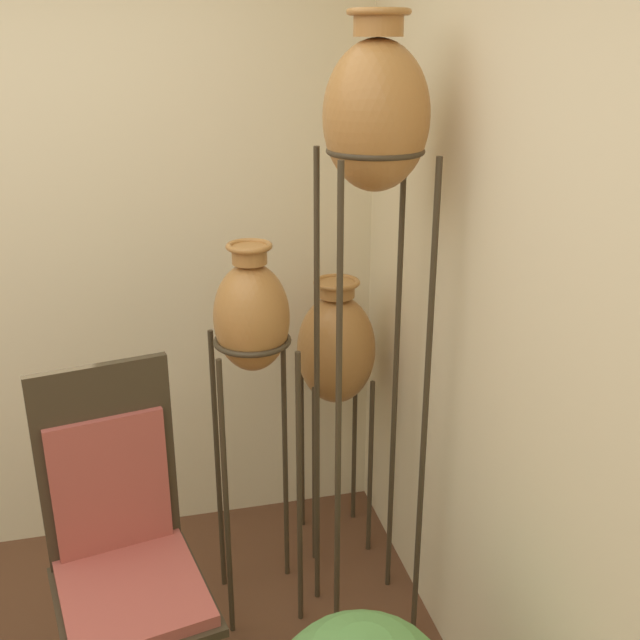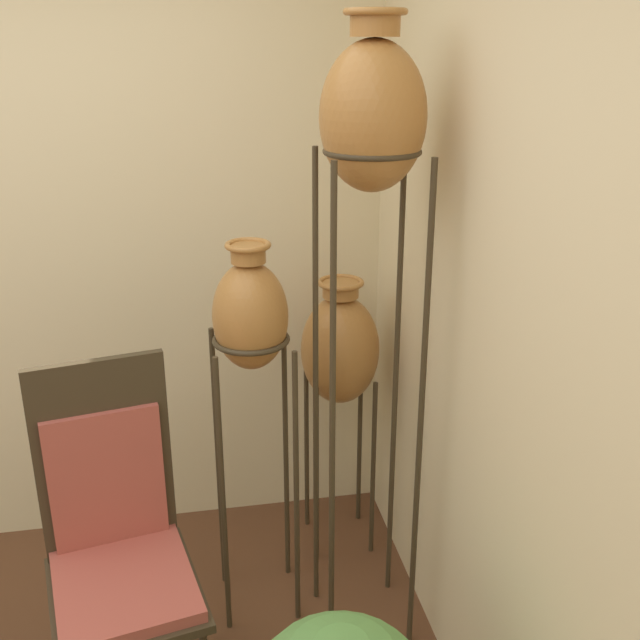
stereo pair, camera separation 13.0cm
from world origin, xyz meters
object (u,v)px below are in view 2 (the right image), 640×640
object	(u,v)px
vase_stand_short	(340,351)
chair	(116,534)
vase_stand_tall	(373,133)
vase_stand_medium	(251,325)

from	to	relation	value
vase_stand_short	chair	size ratio (longest dim) A/B	1.04
vase_stand_tall	vase_stand_short	distance (m)	1.05
vase_stand_short	chair	distance (m)	1.12
vase_stand_short	vase_stand_tall	bearing A→B (deg)	-91.98
vase_stand_tall	chair	xyz separation A→B (m)	(-0.85, -0.15, -1.21)
vase_stand_medium	vase_stand_tall	bearing A→B (deg)	-25.71
vase_stand_medium	chair	size ratio (longest dim) A/B	1.26
chair	vase_stand_medium	bearing A→B (deg)	22.63
vase_stand_tall	vase_stand_medium	bearing A→B (deg)	154.29
vase_stand_short	chair	bearing A→B (deg)	-143.16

